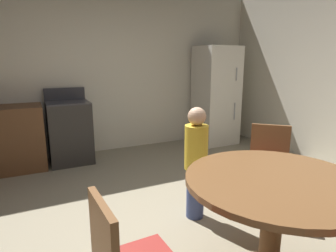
{
  "coord_description": "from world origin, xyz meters",
  "views": [
    {
      "loc": [
        -0.99,
        -1.91,
        1.49
      ],
      "look_at": [
        0.32,
        0.78,
        0.81
      ],
      "focal_mm": 30.42,
      "sensor_mm": 36.0,
      "label": 1
    }
  ],
  "objects_px": {
    "oven_range": "(70,132)",
    "person_child": "(196,161)",
    "chair_northeast": "(269,163)",
    "dining_table": "(274,200)",
    "refrigerator": "(216,96)"
  },
  "relations": [
    {
      "from": "oven_range",
      "to": "person_child",
      "type": "xyz_separation_m",
      "value": [
        0.88,
        -2.19,
        0.11
      ]
    },
    {
      "from": "chair_northeast",
      "to": "person_child",
      "type": "relative_size",
      "value": 0.8
    },
    {
      "from": "oven_range",
      "to": "dining_table",
      "type": "bearing_deg",
      "value": -73.89
    },
    {
      "from": "refrigerator",
      "to": "dining_table",
      "type": "xyz_separation_m",
      "value": [
        -1.69,
        -3.08,
        -0.28
      ]
    },
    {
      "from": "refrigerator",
      "to": "oven_range",
      "type": "bearing_deg",
      "value": 178.81
    },
    {
      "from": "refrigerator",
      "to": "dining_table",
      "type": "height_order",
      "value": "refrigerator"
    },
    {
      "from": "oven_range",
      "to": "refrigerator",
      "type": "bearing_deg",
      "value": -1.19
    },
    {
      "from": "chair_northeast",
      "to": "person_child",
      "type": "bearing_deg",
      "value": -61.17
    },
    {
      "from": "oven_range",
      "to": "chair_northeast",
      "type": "xyz_separation_m",
      "value": [
        1.61,
        -2.39,
        0.03
      ]
    },
    {
      "from": "dining_table",
      "to": "oven_range",
      "type": "bearing_deg",
      "value": 106.11
    },
    {
      "from": "dining_table",
      "to": "refrigerator",
      "type": "bearing_deg",
      "value": 61.24
    },
    {
      "from": "chair_northeast",
      "to": "person_child",
      "type": "height_order",
      "value": "person_child"
    },
    {
      "from": "refrigerator",
      "to": "chair_northeast",
      "type": "xyz_separation_m",
      "value": [
        -0.98,
        -2.33,
        -0.38
      ]
    },
    {
      "from": "refrigerator",
      "to": "person_child",
      "type": "bearing_deg",
      "value": -128.73
    },
    {
      "from": "oven_range",
      "to": "chair_northeast",
      "type": "relative_size",
      "value": 1.26
    }
  ]
}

